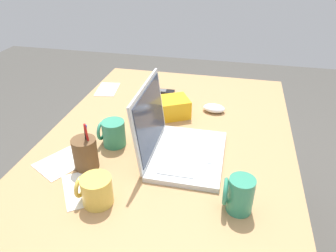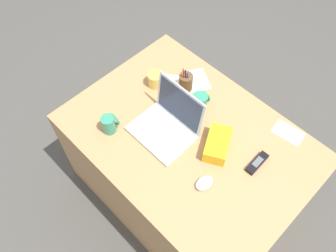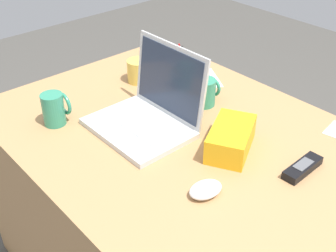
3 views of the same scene
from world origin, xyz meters
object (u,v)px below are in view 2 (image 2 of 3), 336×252
coffee_mug_tall (156,79)px  coffee_mug_spare (200,101)px  laptop (167,124)px  pen_holder (186,82)px  coffee_mug_white (109,124)px  snack_bag (217,144)px  cordless_phone (257,163)px  computer_mouse (204,183)px

coffee_mug_tall → coffee_mug_spare: 0.30m
laptop → pen_holder: size_ratio=1.88×
laptop → coffee_mug_tall: bearing=147.1°
coffee_mug_white → pen_holder: pen_holder is taller
coffee_mug_white → snack_bag: bearing=33.7°
laptop → cordless_phone: size_ratio=2.25×
coffee_mug_spare → pen_holder: size_ratio=0.55×
coffee_mug_tall → cordless_phone: 0.74m
pen_holder → coffee_mug_spare: bearing=-14.6°
pen_holder → coffee_mug_white: bearing=-99.9°
coffee_mug_white → coffee_mug_spare: size_ratio=1.13×
laptop → coffee_mug_spare: (0.02, 0.24, -0.00)m
computer_mouse → coffee_mug_tall: size_ratio=0.96×
coffee_mug_white → pen_holder: bearing=80.1°
coffee_mug_spare → coffee_mug_tall: bearing=-168.3°
laptop → coffee_mug_tall: (-0.27, 0.18, -0.01)m
computer_mouse → pen_holder: (-0.48, 0.37, 0.04)m
computer_mouse → pen_holder: 0.61m
laptop → pen_holder: (-0.13, 0.27, 0.00)m
laptop → coffee_mug_tall: laptop is taller
coffee_mug_tall → coffee_mug_spare: size_ratio=1.05×
coffee_mug_spare → cordless_phone: size_ratio=0.66×
computer_mouse → coffee_mug_tall: coffee_mug_tall is taller
laptop → computer_mouse: 0.37m
coffee_mug_white → cordless_phone: 0.79m
coffee_mug_white → snack_bag: coffee_mug_white is taller
pen_holder → laptop: bearing=-65.1°
cordless_phone → snack_bag: bearing=-160.0°
laptop → coffee_mug_tall: size_ratio=3.24×
computer_mouse → coffee_mug_spare: size_ratio=1.00×
coffee_mug_white → cordless_phone: coffee_mug_white is taller
coffee_mug_tall → pen_holder: size_ratio=0.58×
computer_mouse → snack_bag: 0.22m
coffee_mug_white → coffee_mug_spare: (0.23, 0.46, -0.01)m
laptop → coffee_mug_white: size_ratio=3.01×
computer_mouse → pen_holder: bearing=148.5°
computer_mouse → coffee_mug_tall: 0.69m
coffee_mug_tall → pen_holder: pen_holder is taller
coffee_mug_spare → laptop: bearing=-94.5°
computer_mouse → coffee_mug_white: 0.58m
laptop → coffee_mug_spare: size_ratio=3.40×
cordless_phone → pen_holder: 0.61m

